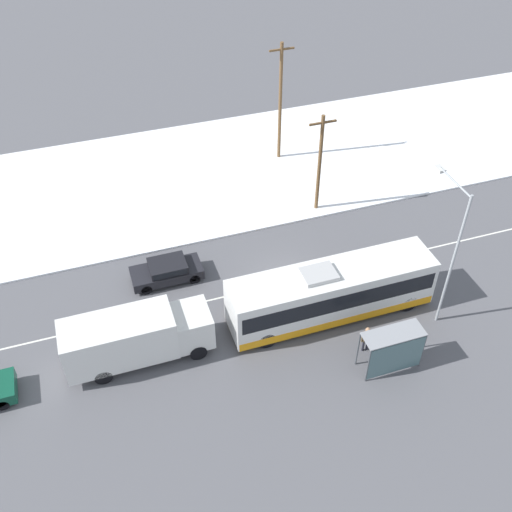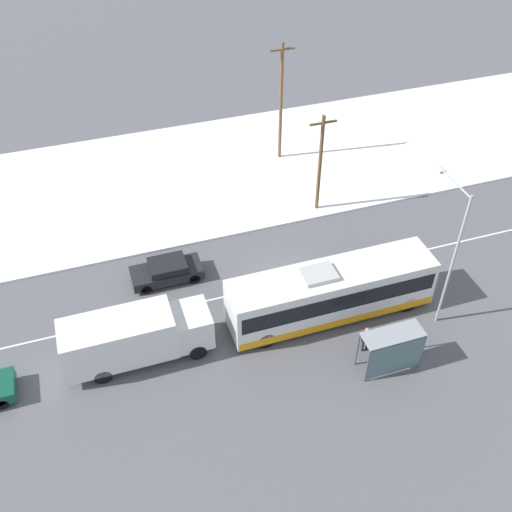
% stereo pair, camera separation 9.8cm
% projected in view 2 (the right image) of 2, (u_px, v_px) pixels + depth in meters
% --- Properties ---
extents(ground_plane, '(120.00, 120.00, 0.00)m').
position_uv_depth(ground_plane, '(285.00, 283.00, 35.34)').
color(ground_plane, '#56565B').
extents(snow_lot, '(80.00, 14.90, 0.12)m').
position_uv_depth(snow_lot, '(225.00, 170.00, 44.28)').
color(snow_lot, white).
rests_on(snow_lot, ground_plane).
extents(lane_marking_center, '(60.00, 0.12, 0.00)m').
position_uv_depth(lane_marking_center, '(285.00, 283.00, 35.34)').
color(lane_marking_center, silver).
rests_on(lane_marking_center, ground_plane).
extents(city_bus, '(11.40, 2.57, 3.36)m').
position_uv_depth(city_bus, '(331.00, 292.00, 32.39)').
color(city_bus, white).
rests_on(city_bus, ground_plane).
extents(box_truck, '(7.47, 2.30, 2.92)m').
position_uv_depth(box_truck, '(134.00, 336.00, 30.06)').
color(box_truck, silver).
rests_on(box_truck, ground_plane).
extents(sedan_car, '(4.15, 1.80, 1.28)m').
position_uv_depth(sedan_car, '(167.00, 270.00, 35.11)').
color(sedan_car, black).
rests_on(sedan_car, ground_plane).
extents(pedestrian_at_stop, '(0.61, 0.27, 1.68)m').
position_uv_depth(pedestrian_at_stop, '(366.00, 337.00, 30.81)').
color(pedestrian_at_stop, '#23232D').
rests_on(pedestrian_at_stop, ground_plane).
extents(bus_shelter, '(3.11, 1.20, 2.40)m').
position_uv_depth(bus_shelter, '(394.00, 348.00, 29.44)').
color(bus_shelter, gray).
rests_on(bus_shelter, ground_plane).
extents(streetlamp, '(0.36, 3.06, 8.44)m').
position_uv_depth(streetlamp, '(451.00, 241.00, 29.99)').
color(streetlamp, '#9EA3A8').
rests_on(streetlamp, ground_plane).
extents(utility_pole_roadside, '(1.80, 0.24, 7.04)m').
position_uv_depth(utility_pole_roadside, '(320.00, 163.00, 38.34)').
color(utility_pole_roadside, brown).
rests_on(utility_pole_roadside, ground_plane).
extents(utility_pole_snowlot, '(1.80, 0.24, 8.96)m').
position_uv_depth(utility_pole_snowlot, '(281.00, 101.00, 42.59)').
color(utility_pole_snowlot, brown).
rests_on(utility_pole_snowlot, ground_plane).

